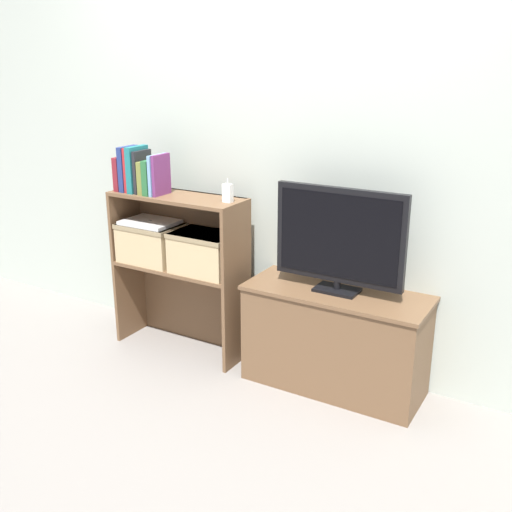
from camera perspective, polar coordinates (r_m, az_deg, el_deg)
The scene contains 19 objects.
ground_plane at distance 3.33m, azimuth -1.25°, elevation -11.58°, with size 16.00×16.00×0.00m, color gray.
wall_back at distance 3.26m, azimuth 2.31°, elevation 10.23°, with size 10.00×0.05×2.40m.
tv_stand at distance 3.16m, azimuth 7.50°, elevation -7.88°, with size 0.94×0.38×0.54m.
tv at distance 2.96m, azimuth 7.93°, elevation 1.73°, with size 0.67×0.14×0.53m.
bookshelf_lower_tier at distance 3.60m, azimuth -6.61°, elevation -3.67°, with size 0.80×0.28×0.52m.
bookshelf_upper_tier at distance 3.45m, azimuth -6.92°, elevation 3.46°, with size 0.80×0.28×0.42m.
book_maroon at distance 3.55m, azimuth -12.54°, elevation 7.70°, with size 0.04×0.14×0.19m.
book_navy at distance 3.52m, azimuth -12.05°, elevation 8.14°, with size 0.03×0.15×0.25m.
book_crimson at distance 3.49m, azimuth -11.63°, elevation 8.10°, with size 0.02×0.14×0.25m.
book_teal at distance 3.47m, azimuth -11.22°, elevation 8.11°, with size 0.04×0.16×0.26m.
book_charcoal at distance 3.45m, azimuth -10.76°, elevation 7.90°, with size 0.02×0.14×0.24m.
book_olive at distance 3.43m, azimuth -10.30°, elevation 7.41°, with size 0.03×0.15×0.18m.
book_forest at distance 3.41m, azimuth -9.77°, elevation 7.44°, with size 0.04×0.16×0.19m.
book_skyblue at distance 3.38m, azimuth -9.31°, elevation 7.65°, with size 0.02×0.16×0.22m.
book_plum at distance 3.37m, azimuth -9.02°, elevation 7.64°, with size 0.02×0.14×0.23m.
baby_monitor at distance 3.17m, azimuth -2.71°, elevation 6.01°, with size 0.05×0.03×0.13m.
storage_basket_left at distance 3.55m, azimuth -9.95°, elevation 1.42°, with size 0.36×0.25×0.23m.
storage_basket_right at distance 3.33m, azimuth -4.93°, elevation 0.48°, with size 0.36×0.25×0.23m.
laptop at distance 3.52m, azimuth -10.05°, elevation 3.20°, with size 0.31×0.23×0.02m.
Camera 1 is at (1.52, -2.45, 1.66)m, focal length 42.00 mm.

